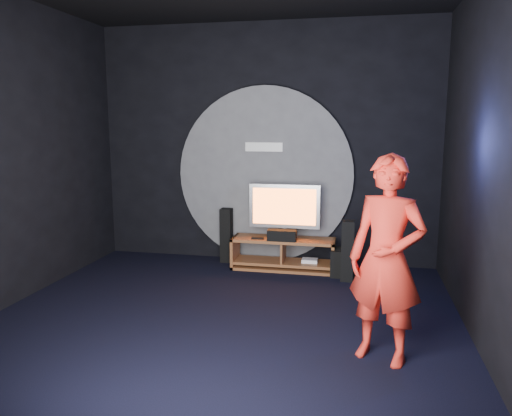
{
  "coord_description": "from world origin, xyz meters",
  "views": [
    {
      "loc": [
        1.38,
        -4.78,
        2.08
      ],
      "look_at": [
        0.16,
        1.05,
        1.05
      ],
      "focal_mm": 35.0,
      "sensor_mm": 36.0,
      "label": 1
    }
  ],
  "objects_px": {
    "subwoofer": "(343,262)",
    "player": "(387,260)",
    "tv": "(284,209)",
    "tower_speaker_right": "(347,251)",
    "media_console": "(284,256)",
    "tower_speaker_left": "(226,235)"
  },
  "relations": [
    {
      "from": "media_console",
      "to": "subwoofer",
      "type": "bearing_deg",
      "value": -9.23
    },
    {
      "from": "media_console",
      "to": "tower_speaker_right",
      "type": "relative_size",
      "value": 1.8
    },
    {
      "from": "tower_speaker_right",
      "to": "player",
      "type": "bearing_deg",
      "value": -80.36
    },
    {
      "from": "tv",
      "to": "tower_speaker_left",
      "type": "xyz_separation_m",
      "value": [
        -0.89,
        0.15,
        -0.46
      ]
    },
    {
      "from": "tv",
      "to": "tower_speaker_left",
      "type": "height_order",
      "value": "tv"
    },
    {
      "from": "subwoofer",
      "to": "player",
      "type": "relative_size",
      "value": 0.2
    },
    {
      "from": "tv",
      "to": "tower_speaker_left",
      "type": "relative_size",
      "value": 1.24
    },
    {
      "from": "tv",
      "to": "tower_speaker_right",
      "type": "relative_size",
      "value": 1.24
    },
    {
      "from": "tower_speaker_right",
      "to": "media_console",
      "type": "bearing_deg",
      "value": 158.82
    },
    {
      "from": "tv",
      "to": "tower_speaker_right",
      "type": "height_order",
      "value": "tv"
    },
    {
      "from": "tower_speaker_left",
      "to": "player",
      "type": "height_order",
      "value": "player"
    },
    {
      "from": "tower_speaker_right",
      "to": "subwoofer",
      "type": "xyz_separation_m",
      "value": [
        -0.06,
        0.21,
        -0.22
      ]
    },
    {
      "from": "subwoofer",
      "to": "media_console",
      "type": "bearing_deg",
      "value": 170.77
    },
    {
      "from": "media_console",
      "to": "tv",
      "type": "height_order",
      "value": "tv"
    },
    {
      "from": "media_console",
      "to": "player",
      "type": "height_order",
      "value": "player"
    },
    {
      "from": "media_console",
      "to": "tv",
      "type": "xyz_separation_m",
      "value": [
        -0.01,
        0.07,
        0.67
      ]
    },
    {
      "from": "tv",
      "to": "subwoofer",
      "type": "relative_size",
      "value": 2.74
    },
    {
      "from": "tower_speaker_left",
      "to": "tower_speaker_right",
      "type": "distance_m",
      "value": 1.89
    },
    {
      "from": "tower_speaker_left",
      "to": "subwoofer",
      "type": "height_order",
      "value": "tower_speaker_left"
    },
    {
      "from": "tower_speaker_right",
      "to": "player",
      "type": "xyz_separation_m",
      "value": [
        0.37,
        -2.19,
        0.51
      ]
    },
    {
      "from": "media_console",
      "to": "tv",
      "type": "bearing_deg",
      "value": 95.82
    },
    {
      "from": "media_console",
      "to": "tower_speaker_left",
      "type": "relative_size",
      "value": 1.8
    }
  ]
}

